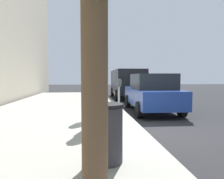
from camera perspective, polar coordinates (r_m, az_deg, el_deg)
The scene contains 8 objects.
ground_plane at distance 6.29m, azimuth 8.06°, elevation -11.41°, with size 80.00×80.00×0.00m, color #232326.
sidewalk_slab at distance 6.25m, azimuth -20.18°, elevation -10.97°, with size 28.00×6.00×0.15m, color gray.
parking_meter at distance 6.95m, azimuth 1.99°, elevation -0.20°, with size 0.36×0.12×1.41m.
pedestrian_at_meter at distance 6.87m, azimuth -6.92°, elevation -0.59°, with size 0.50×0.37×1.68m.
pedestrian_bystander at distance 5.43m, azimuth -5.95°, elevation -1.44°, with size 0.37×0.48×1.71m.
parked_sedan_near at distance 9.55m, azimuth 11.13°, elevation -0.91°, with size 4.46×2.08×1.77m.
parked_van_far at distance 15.64m, azimuth 4.18°, elevation 2.14°, with size 5.23×2.19×2.18m.
trash_bin at distance 3.53m, azimuth -1.63°, elevation -12.16°, with size 0.59×0.59×1.01m.
Camera 1 is at (-5.88, 1.54, 1.61)m, focal length 32.25 mm.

